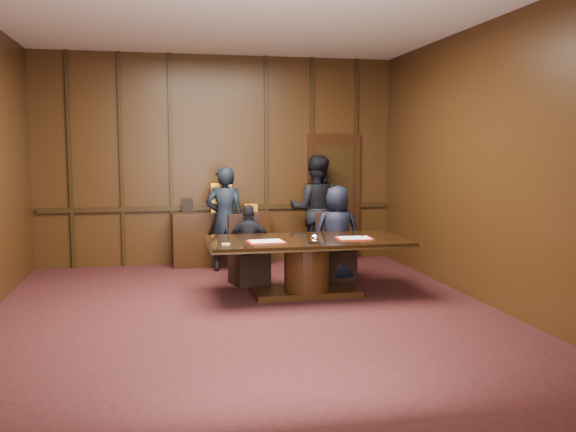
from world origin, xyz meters
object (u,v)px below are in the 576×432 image
object	(u,v)px
sideboard	(222,236)
witness_left	(225,219)
conference_table	(307,257)
signatory_left	(250,245)
witness_right	(316,210)
signatory_right	(337,233)

from	to	relation	value
sideboard	witness_left	distance (m)	0.60
sideboard	conference_table	size ratio (longest dim) A/B	0.61
conference_table	signatory_left	distance (m)	1.03
signatory_left	witness_right	world-z (taller)	witness_right
signatory_right	witness_right	xyz separation A→B (m)	(0.04, 1.43, 0.21)
signatory_right	witness_right	world-z (taller)	witness_right
sideboard	conference_table	distance (m)	2.55
signatory_right	witness_right	bearing A→B (deg)	-83.55
signatory_left	witness_right	distance (m)	1.98
conference_table	witness_right	size ratio (longest dim) A/B	1.43
sideboard	signatory_right	bearing A→B (deg)	-45.71
witness_left	conference_table	bearing A→B (deg)	122.75
sideboard	conference_table	bearing A→B (deg)	-69.37
signatory_left	sideboard	bearing A→B (deg)	-66.74
witness_left	witness_right	distance (m)	1.61
sideboard	witness_left	bearing A→B (deg)	-88.59
signatory_right	witness_left	world-z (taller)	witness_left
conference_table	signatory_left	world-z (taller)	signatory_left
signatory_right	conference_table	bearing A→B (deg)	58.77
witness_left	witness_right	size ratio (longest dim) A/B	0.91
sideboard	witness_right	bearing A→B (deg)	-5.76
sideboard	witness_right	size ratio (longest dim) A/B	0.87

